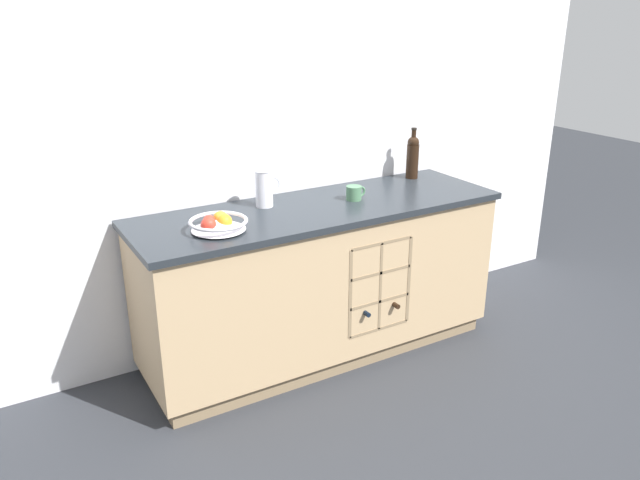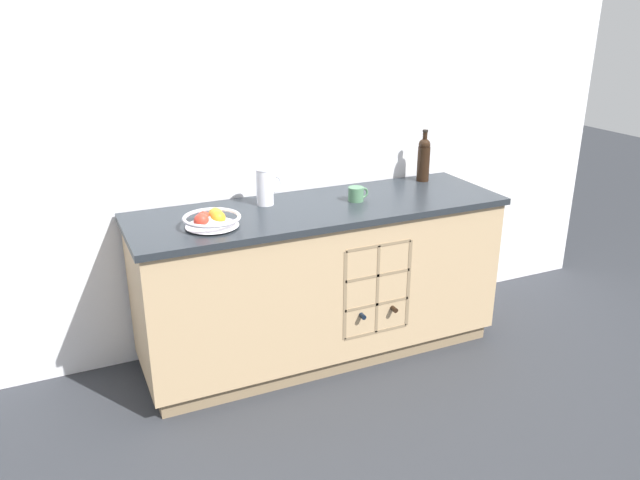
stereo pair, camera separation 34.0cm
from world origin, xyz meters
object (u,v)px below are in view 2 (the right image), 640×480
white_pitcher (265,186)px  ceramic_mug (357,194)px  fruit_bowl (212,219)px  standing_wine_bottle (424,158)px

white_pitcher → ceramic_mug: white_pitcher is taller
fruit_bowl → white_pitcher: 0.44m
fruit_bowl → standing_wine_bottle: size_ratio=0.90×
standing_wine_bottle → ceramic_mug: bearing=-159.7°
ceramic_mug → standing_wine_bottle: size_ratio=0.38×
white_pitcher → standing_wine_bottle: bearing=3.3°
ceramic_mug → standing_wine_bottle: (0.56, 0.21, 0.10)m
white_pitcher → ceramic_mug: 0.50m
white_pitcher → standing_wine_bottle: (1.04, 0.06, 0.04)m
fruit_bowl → standing_wine_bottle: 1.43m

